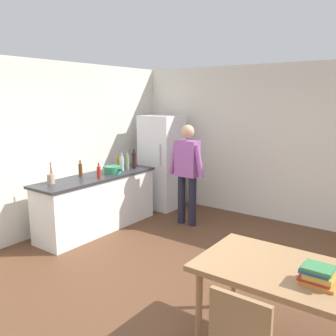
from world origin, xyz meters
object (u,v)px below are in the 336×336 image
object	(u,v)px
bottle_vinegar_tall	(127,162)
bottle_sauce_red	(99,172)
person	(187,168)
cooking_pot	(113,170)
book_stack	(317,276)
bottle_beer_brown	(80,170)
utensil_jar	(51,178)
bottle_water_clear	(122,163)
dining_table	(284,277)
bottle_oil_amber	(118,163)
refrigerator	(162,162)
bottle_wine_dark	(134,160)

from	to	relation	value
bottle_vinegar_tall	bottle_sauce_red	world-z (taller)	bottle_vinegar_tall
person	cooking_pot	bearing A→B (deg)	-141.25
cooking_pot	book_stack	size ratio (longest dim) A/B	1.50
bottle_sauce_red	bottle_beer_brown	xyz separation A→B (m)	(-0.33, -0.08, 0.01)
person	utensil_jar	size ratio (longest dim) A/B	5.31
bottle_water_clear	dining_table	bearing A→B (deg)	-26.06
bottle_vinegar_tall	bottle_oil_amber	xyz separation A→B (m)	(-0.11, -0.11, -0.02)
refrigerator	bottle_oil_amber	world-z (taller)	refrigerator
dining_table	bottle_oil_amber	bearing A→B (deg)	154.26
person	dining_table	xyz separation A→B (m)	(2.35, -2.15, -0.31)
bottle_vinegar_tall	utensil_jar	bearing A→B (deg)	-96.71
cooking_pot	bottle_oil_amber	distance (m)	0.34
refrigerator	dining_table	distance (m)	4.27
refrigerator	bottle_beer_brown	distance (m)	1.81
bottle_sauce_red	bottle_water_clear	xyz separation A→B (m)	(-0.12, 0.64, 0.03)
utensil_jar	bottle_vinegar_tall	xyz separation A→B (m)	(0.17, 1.46, 0.06)
refrigerator	person	world-z (taller)	refrigerator
dining_table	book_stack	xyz separation A→B (m)	(0.29, -0.12, 0.15)
dining_table	bottle_beer_brown	bearing A→B (deg)	165.66
book_stack	person	bearing A→B (deg)	139.28
bottle_oil_amber	person	bearing A→B (deg)	23.18
bottle_sauce_red	utensil_jar	bearing A→B (deg)	-113.22
bottle_oil_amber	bottle_water_clear	bearing A→B (deg)	-14.94
dining_table	bottle_sauce_red	world-z (taller)	bottle_sauce_red
bottle_vinegar_tall	bottle_beer_brown	xyz separation A→B (m)	(-0.21, -0.87, -0.03)
bottle_beer_brown	book_stack	bearing A→B (deg)	-15.03
utensil_jar	bottle_vinegar_tall	size ratio (longest dim) A/B	1.00
dining_table	bottle_wine_dark	distance (m)	3.85
refrigerator	bottle_vinegar_tall	world-z (taller)	refrigerator
refrigerator	book_stack	bearing A→B (deg)	-38.21
cooking_pot	bottle_oil_amber	bearing A→B (deg)	116.78
person	utensil_jar	xyz separation A→B (m)	(-1.18, -1.82, 0.00)
dining_table	bottle_sauce_red	xyz separation A→B (m)	(-3.24, 1.00, 0.32)
refrigerator	bottle_water_clear	world-z (taller)	refrigerator
book_stack	cooking_pot	bearing A→B (deg)	157.44
person	bottle_beer_brown	distance (m)	1.74
book_stack	bottle_beer_brown	bearing A→B (deg)	164.97
bottle_vinegar_tall	bottle_wine_dark	size ratio (longest dim) A/B	0.94
utensil_jar	bottle_beer_brown	size ratio (longest dim) A/B	1.23
refrigerator	person	distance (m)	1.10
bottle_water_clear	bottle_oil_amber	distance (m)	0.11
dining_table	bottle_sauce_red	size ratio (longest dim) A/B	5.83
dining_table	bottle_oil_amber	xyz separation A→B (m)	(-3.46, 1.67, 0.34)
bottle_vinegar_tall	book_stack	bearing A→B (deg)	-27.60
dining_table	bottle_oil_amber	distance (m)	3.86
utensil_jar	bottle_water_clear	bearing A→B (deg)	82.52
cooking_pot	bottle_beer_brown	size ratio (longest dim) A/B	1.54
person	bottle_oil_amber	distance (m)	1.21
person	bottle_sauce_red	world-z (taller)	person
bottle_beer_brown	person	bearing A→B (deg)	45.30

